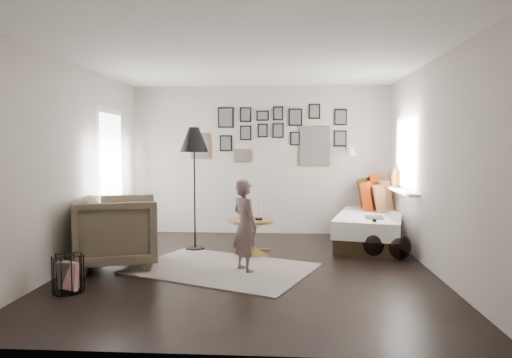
# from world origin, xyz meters

# --- Properties ---
(ground) EXTENTS (4.80, 4.80, 0.00)m
(ground) POSITION_xyz_m (0.00, 0.00, 0.00)
(ground) COLOR black
(ground) RESTS_ON ground
(wall_back) EXTENTS (4.50, 0.00, 4.50)m
(wall_back) POSITION_xyz_m (0.00, 2.40, 1.30)
(wall_back) COLOR #ACA096
(wall_back) RESTS_ON ground
(wall_front) EXTENTS (4.50, 0.00, 4.50)m
(wall_front) POSITION_xyz_m (0.00, -2.40, 1.30)
(wall_front) COLOR #ACA096
(wall_front) RESTS_ON ground
(wall_left) EXTENTS (0.00, 4.80, 4.80)m
(wall_left) POSITION_xyz_m (-2.25, 0.00, 1.30)
(wall_left) COLOR #ACA096
(wall_left) RESTS_ON ground
(wall_right) EXTENTS (0.00, 4.80, 4.80)m
(wall_right) POSITION_xyz_m (2.25, 0.00, 1.30)
(wall_right) COLOR #ACA096
(wall_right) RESTS_ON ground
(ceiling) EXTENTS (4.80, 4.80, 0.00)m
(ceiling) POSITION_xyz_m (0.00, 0.00, 2.60)
(ceiling) COLOR white
(ceiling) RESTS_ON wall_back
(door_left) EXTENTS (0.00, 2.14, 2.14)m
(door_left) POSITION_xyz_m (-2.23, 1.20, 1.05)
(door_left) COLOR white
(door_left) RESTS_ON wall_left
(window_right) EXTENTS (0.15, 1.32, 1.30)m
(window_right) POSITION_xyz_m (2.18, 1.34, 0.93)
(window_right) COLOR white
(window_right) RESTS_ON wall_right
(gallery_wall) EXTENTS (2.74, 0.03, 1.08)m
(gallery_wall) POSITION_xyz_m (0.29, 2.38, 1.74)
(gallery_wall) COLOR brown
(gallery_wall) RESTS_ON wall_back
(wall_sconce) EXTENTS (0.18, 0.36, 0.16)m
(wall_sconce) POSITION_xyz_m (1.55, 2.13, 1.46)
(wall_sconce) COLOR white
(wall_sconce) RESTS_ON wall_back
(rug) EXTENTS (2.56, 2.21, 0.01)m
(rug) POSITION_xyz_m (-0.35, -0.03, 0.01)
(rug) COLOR beige
(rug) RESTS_ON ground
(pedestal_table) EXTENTS (0.65, 0.65, 0.51)m
(pedestal_table) POSITION_xyz_m (-0.03, 0.74, 0.24)
(pedestal_table) COLOR brown
(pedestal_table) RESTS_ON ground
(vase) EXTENTS (0.19, 0.19, 0.46)m
(vase) POSITION_xyz_m (-0.11, 0.76, 0.65)
(vase) COLOR black
(vase) RESTS_ON pedestal_table
(candles) EXTENTS (0.11, 0.11, 0.24)m
(candles) POSITION_xyz_m (0.08, 0.74, 0.63)
(candles) COLOR black
(candles) RESTS_ON pedestal_table
(daybed) EXTENTS (1.45, 2.33, 1.07)m
(daybed) POSITION_xyz_m (1.81, 1.74, 0.34)
(daybed) COLOR black
(daybed) RESTS_ON ground
(magazine_on_daybed) EXTENTS (0.27, 0.35, 0.02)m
(magazine_on_daybed) POSITION_xyz_m (1.76, 1.09, 0.50)
(magazine_on_daybed) COLOR black
(magazine_on_daybed) RESTS_ON daybed
(armchair) EXTENTS (1.25, 1.24, 0.91)m
(armchair) POSITION_xyz_m (-1.70, 0.04, 0.45)
(armchair) COLOR brown
(armchair) RESTS_ON ground
(armchair_cushion) EXTENTS (0.51, 0.52, 0.19)m
(armchair_cushion) POSITION_xyz_m (-1.67, 0.09, 0.48)
(armchair_cushion) COLOR white
(armchair_cushion) RESTS_ON armchair
(floor_lamp) EXTENTS (0.43, 0.43, 1.82)m
(floor_lamp) POSITION_xyz_m (-0.90, 1.04, 1.57)
(floor_lamp) COLOR black
(floor_lamp) RESTS_ON ground
(magazine_basket) EXTENTS (0.39, 0.39, 0.39)m
(magazine_basket) POSITION_xyz_m (-1.85, -1.03, 0.19)
(magazine_basket) COLOR black
(magazine_basket) RESTS_ON ground
(demijohn_large) EXTENTS (0.36, 0.36, 0.53)m
(demijohn_large) POSITION_xyz_m (1.68, 0.70, 0.21)
(demijohn_large) COLOR black
(demijohn_large) RESTS_ON ground
(demijohn_small) EXTENTS (0.31, 0.31, 0.49)m
(demijohn_small) POSITION_xyz_m (2.00, 0.58, 0.18)
(demijohn_small) COLOR black
(demijohn_small) RESTS_ON ground
(child) EXTENTS (0.47, 0.50, 1.14)m
(child) POSITION_xyz_m (-0.05, -0.11, 0.57)
(child) COLOR #6E5757
(child) RESTS_ON ground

